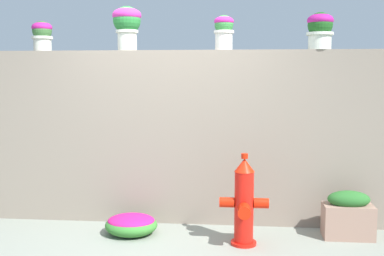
{
  "coord_description": "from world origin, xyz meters",
  "views": [
    {
      "loc": [
        0.73,
        -4.15,
        1.69
      ],
      "look_at": [
        0.25,
        0.97,
        1.12
      ],
      "focal_mm": 43.61,
      "sensor_mm": 36.0,
      "label": 1
    }
  ],
  "objects": [
    {
      "name": "fire_hydrant",
      "position": [
        0.82,
        0.42,
        0.42
      ],
      "size": [
        0.49,
        0.39,
        0.93
      ],
      "color": "red",
      "rests_on": "ground"
    },
    {
      "name": "planter_box",
      "position": [
        1.91,
        0.72,
        0.24
      ],
      "size": [
        0.51,
        0.27,
        0.51
      ],
      "color": "#987563",
      "rests_on": "ground"
    },
    {
      "name": "potted_plant_2",
      "position": [
        -0.51,
        1.13,
        2.29
      ],
      "size": [
        0.33,
        0.33,
        0.5
      ],
      "color": "beige",
      "rests_on": "stone_wall"
    },
    {
      "name": "stone_wall",
      "position": [
        0.0,
        1.17,
        0.99
      ],
      "size": [
        6.01,
        0.29,
        1.98
      ],
      "primitive_type": "cube",
      "color": "gray",
      "rests_on": "ground"
    },
    {
      "name": "potted_plant_3",
      "position": [
        0.59,
        1.15,
        2.21
      ],
      "size": [
        0.23,
        0.23,
        0.39
      ],
      "color": "silver",
      "rests_on": "stone_wall"
    },
    {
      "name": "potted_plant_1",
      "position": [
        -1.54,
        1.2,
        2.18
      ],
      "size": [
        0.24,
        0.24,
        0.35
      ],
      "color": "beige",
      "rests_on": "stone_wall"
    },
    {
      "name": "flower_bush_left",
      "position": [
        -0.38,
        0.62,
        0.11
      ],
      "size": [
        0.56,
        0.51,
        0.22
      ],
      "color": "#377A2F",
      "rests_on": "ground"
    },
    {
      "name": "potted_plant_4",
      "position": [
        1.64,
        1.13,
        2.21
      ],
      "size": [
        0.29,
        0.29,
        0.4
      ],
      "color": "beige",
      "rests_on": "stone_wall"
    }
  ]
}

